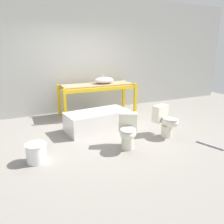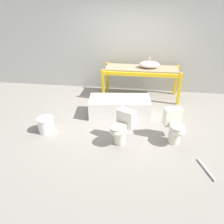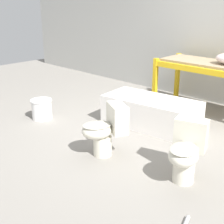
# 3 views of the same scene
# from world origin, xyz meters

# --- Properties ---
(ground_plane) EXTENTS (12.00, 12.00, 0.00)m
(ground_plane) POSITION_xyz_m (0.00, 0.00, 0.00)
(ground_plane) COLOR gray
(warehouse_wall_rear) EXTENTS (10.80, 0.08, 3.20)m
(warehouse_wall_rear) POSITION_xyz_m (0.00, 2.03, 1.60)
(warehouse_wall_rear) COLOR #ADADA8
(warehouse_wall_rear) RESTS_ON ground_plane
(shelving_rack) EXTENTS (2.06, 0.78, 0.85)m
(shelving_rack) POSITION_xyz_m (0.36, 1.43, 0.74)
(shelving_rack) COLOR yellow
(shelving_rack) RESTS_ON ground_plane
(sink_basin) EXTENTS (0.55, 0.37, 0.26)m
(sink_basin) POSITION_xyz_m (0.56, 1.42, 0.94)
(sink_basin) COLOR silver
(sink_basin) RESTS_ON shelving_rack
(bathtub_main) EXTENTS (1.48, 0.82, 0.43)m
(bathtub_main) POSITION_xyz_m (-0.10, 0.27, 0.25)
(bathtub_main) COLOR white
(bathtub_main) RESTS_ON ground_plane
(toilet_near) EXTENTS (0.53, 0.62, 0.63)m
(toilet_near) POSITION_xyz_m (0.07, -0.85, 0.34)
(toilet_near) COLOR silver
(toilet_near) RESTS_ON ground_plane
(toilet_far) EXTENTS (0.45, 0.60, 0.63)m
(toilet_far) POSITION_xyz_m (1.07, -0.67, 0.34)
(toilet_far) COLOR silver
(toilet_far) RESTS_ON ground_plane
(bucket_white) EXTENTS (0.34, 0.34, 0.32)m
(bucket_white) POSITION_xyz_m (-1.53, -0.70, 0.17)
(bucket_white) COLOR white
(bucket_white) RESTS_ON ground_plane
(loose_pipe) EXTENTS (0.19, 0.51, 0.04)m
(loose_pipe) POSITION_xyz_m (1.53, -1.45, 0.02)
(loose_pipe) COLOR #B7B7BC
(loose_pipe) RESTS_ON ground_plane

